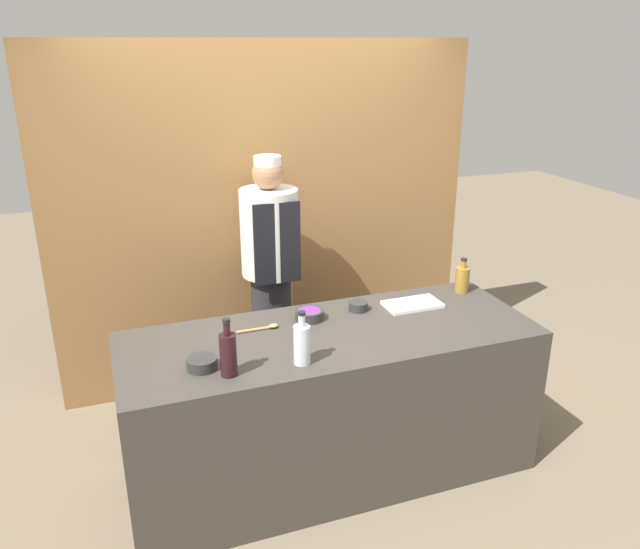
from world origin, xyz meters
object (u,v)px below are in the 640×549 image
Objects in this scene: sauce_bowl_red at (202,363)px; chef_center at (271,275)px; sauce_bowl_orange at (358,306)px; bottle_clear at (302,343)px; bottle_wine at (228,353)px; sauce_bowl_purple at (309,314)px; cutting_board at (412,304)px; wooden_spoon at (263,328)px; bottle_vinegar at (462,279)px.

sauce_bowl_red is 0.09× the size of chef_center.
sauce_bowl_red is 1.31× the size of sauce_bowl_orange.
bottle_clear is (-0.52, -0.50, 0.08)m from sauce_bowl_orange.
sauce_bowl_orange is at bearing 28.97° from bottle_wine.
bottle_wine is at bearing -151.03° from sauce_bowl_orange.
sauce_bowl_purple is at bearing -176.14° from sauce_bowl_orange.
chef_center is at bearing 118.31° from sauce_bowl_orange.
chef_center reaches higher than sauce_bowl_orange.
bottle_wine is at bearing -160.32° from cutting_board.
bottle_clear is 0.16× the size of chef_center.
wooden_spoon is (0.39, 0.32, -0.02)m from sauce_bowl_red.
chef_center is at bearing 150.66° from bottle_vinegar.
cutting_board is at bearing 27.60° from bottle_clear.
cutting_board is at bearing -45.97° from chef_center.
chef_center reaches higher than bottle_clear.
wooden_spoon is (-1.33, -0.11, -0.08)m from bottle_vinegar.
bottle_clear is at bearing -152.40° from cutting_board.
chef_center is (-0.35, 0.65, 0.01)m from sauce_bowl_orange.
bottle_wine is at bearing 178.44° from bottle_clear.
chef_center is at bearing 134.03° from cutting_board.
bottle_vinegar reaches higher than sauce_bowl_red.
chef_center is at bearing 65.08° from bottle_wine.
cutting_board is 0.96m from bottle_clear.
sauce_bowl_red is 1.21m from chef_center.
bottle_vinegar is (1.04, 0.06, 0.06)m from sauce_bowl_purple.
sauce_bowl_red is 0.77m from sauce_bowl_purple.
cutting_board is at bearing -9.26° from sauce_bowl_orange.
bottle_wine is at bearing -123.44° from wooden_spoon.
sauce_bowl_orange is 0.34× the size of cutting_board.
bottle_wine is at bearing -114.92° from chef_center.
bottle_clear is (-1.25, -0.54, 0.02)m from bottle_vinegar.
sauce_bowl_purple is at bearing 8.60° from wooden_spoon.
bottle_wine is (-0.57, -0.47, 0.08)m from sauce_bowl_purple.
cutting_board is (0.33, -0.05, -0.02)m from sauce_bowl_orange.
wooden_spoon is (-0.29, -0.04, -0.02)m from sauce_bowl_purple.
bottle_clear is at bearing -13.55° from sauce_bowl_red.
sauce_bowl_orange is 1.01m from bottle_wine.
bottle_wine reaches higher than sauce_bowl_red.
bottle_clear reaches higher than sauce_bowl_orange.
bottle_clear reaches higher than bottle_vinegar.
chef_center reaches higher than sauce_bowl_red.
sauce_bowl_orange is at bearing -176.61° from bottle_vinegar.
sauce_bowl_purple is 0.48× the size of cutting_board.
bottle_clear reaches higher than sauce_bowl_purple.
chef_center reaches higher than bottle_vinegar.
sauce_bowl_red is at bearing -166.02° from cutting_board.
bottle_wine is (-0.88, -0.49, 0.09)m from sauce_bowl_orange.
sauce_bowl_purple is (0.68, 0.36, -0.00)m from sauce_bowl_red.
sauce_bowl_purple is 0.59× the size of bottle_clear.
bottle_clear is at bearing -98.20° from chef_center.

